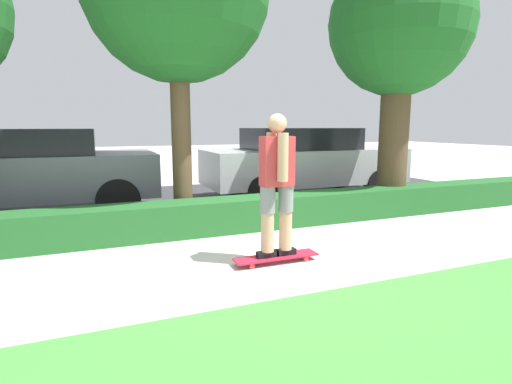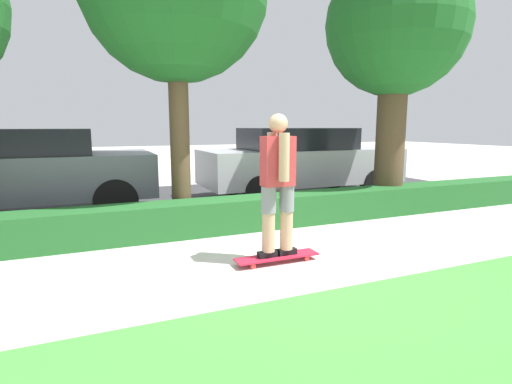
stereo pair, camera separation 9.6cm
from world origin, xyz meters
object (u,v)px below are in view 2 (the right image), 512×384
object	(u,v)px
skateboard	(277,257)
parked_car_middle	(301,161)
skater_person	(278,182)
tree_far	(396,30)
parked_car_front	(38,170)

from	to	relation	value
skateboard	parked_car_middle	distance (m)	4.78
skateboard	skater_person	world-z (taller)	skater_person
tree_far	parked_car_middle	bearing A→B (deg)	110.42
tree_far	parked_car_middle	world-z (taller)	tree_far
parked_car_front	parked_car_middle	bearing A→B (deg)	1.75
skateboard	skater_person	distance (m)	0.91
skateboard	parked_car_middle	bearing A→B (deg)	57.25
skateboard	tree_far	bearing A→B (deg)	29.94
skater_person	parked_car_middle	bearing A→B (deg)	57.25
skater_person	parked_car_middle	world-z (taller)	skater_person
tree_far	skater_person	bearing A→B (deg)	-150.06
skateboard	parked_car_front	bearing A→B (deg)	126.19
parked_car_front	parked_car_middle	distance (m)	5.38
skater_person	skateboard	bearing A→B (deg)	-119.36
skater_person	tree_far	size ratio (longest dim) A/B	0.35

